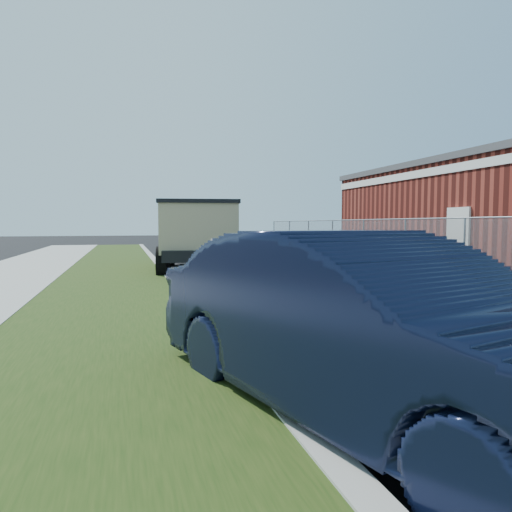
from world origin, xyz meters
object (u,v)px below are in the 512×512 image
object	(u,v)px
parking_meter	(212,270)
white_wagon	(261,276)
dump_truck	(199,231)
navy_sedan	(369,327)

from	to	relation	value
parking_meter	white_wagon	distance (m)	2.09
dump_truck	white_wagon	bearing A→B (deg)	-82.14
white_wagon	navy_sedan	bearing A→B (deg)	-89.70
navy_sedan	parking_meter	bearing A→B (deg)	86.54
white_wagon	parking_meter	bearing A→B (deg)	-120.03
parking_meter	navy_sedan	size ratio (longest dim) A/B	0.25
parking_meter	navy_sedan	distance (m)	3.16
dump_truck	navy_sedan	bearing A→B (deg)	-84.15
white_wagon	dump_truck	distance (m)	8.11
parking_meter	dump_truck	world-z (taller)	dump_truck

